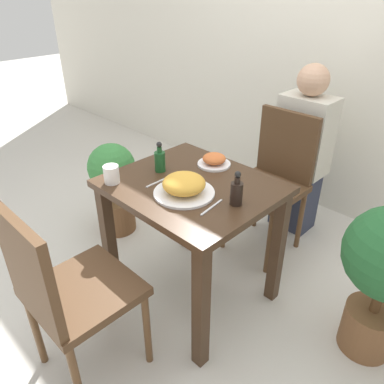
% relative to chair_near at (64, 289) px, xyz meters
% --- Properties ---
extents(ground_plane, '(16.00, 16.00, 0.00)m').
position_rel_chair_near_xyz_m(ground_plane, '(0.01, 0.73, -0.52)').
color(ground_plane, beige).
extents(wall_back, '(8.00, 0.05, 2.60)m').
position_rel_chair_near_xyz_m(wall_back, '(0.01, 2.18, 0.78)').
color(wall_back, beige).
rests_on(wall_back, ground_plane).
extents(dining_table, '(0.80, 0.70, 0.73)m').
position_rel_chair_near_xyz_m(dining_table, '(0.01, 0.73, 0.07)').
color(dining_table, '#3D2819').
rests_on(dining_table, ground_plane).
extents(chair_near, '(0.42, 0.42, 0.92)m').
position_rel_chair_near_xyz_m(chair_near, '(0.00, 0.00, 0.00)').
color(chair_near, '#4C331E').
rests_on(chair_near, ground_plane).
extents(chair_far, '(0.42, 0.42, 0.92)m').
position_rel_chair_near_xyz_m(chair_far, '(0.03, 1.44, 0.00)').
color(chair_far, '#4C331E').
rests_on(chair_far, ground_plane).
extents(food_plate, '(0.29, 0.29, 0.10)m').
position_rel_chair_near_xyz_m(food_plate, '(0.05, 0.63, 0.25)').
color(food_plate, white).
rests_on(food_plate, dining_table).
extents(side_plate, '(0.18, 0.18, 0.07)m').
position_rel_chair_near_xyz_m(side_plate, '(-0.06, 0.96, 0.24)').
color(side_plate, white).
rests_on(side_plate, dining_table).
extents(drink_cup, '(0.08, 0.08, 0.09)m').
position_rel_chair_near_xyz_m(drink_cup, '(-0.28, 0.46, 0.25)').
color(drink_cup, white).
rests_on(drink_cup, dining_table).
extents(sauce_bottle, '(0.06, 0.06, 0.16)m').
position_rel_chair_near_xyz_m(sauce_bottle, '(0.28, 0.73, 0.27)').
color(sauce_bottle, black).
rests_on(sauce_bottle, dining_table).
extents(condiment_bottle, '(0.06, 0.06, 0.16)m').
position_rel_chair_near_xyz_m(condiment_bottle, '(-0.21, 0.71, 0.27)').
color(condiment_bottle, '#194C23').
rests_on(condiment_bottle, dining_table).
extents(fork_utensil, '(0.01, 0.18, 0.00)m').
position_rel_chair_near_xyz_m(fork_utensil, '(-0.12, 0.63, 0.21)').
color(fork_utensil, silver).
rests_on(fork_utensil, dining_table).
extents(spoon_utensil, '(0.03, 0.16, 0.00)m').
position_rel_chair_near_xyz_m(spoon_utensil, '(0.23, 0.63, 0.21)').
color(spoon_utensil, silver).
rests_on(spoon_utensil, dining_table).
extents(potted_plant_left, '(0.32, 0.32, 0.66)m').
position_rel_chair_near_xyz_m(potted_plant_left, '(-0.84, 0.81, -0.14)').
color(potted_plant_left, brown).
rests_on(potted_plant_left, ground_plane).
extents(person_figure, '(0.34, 0.22, 1.17)m').
position_rel_chair_near_xyz_m(person_figure, '(0.04, 1.75, 0.06)').
color(person_figure, '#2D3347').
rests_on(person_figure, ground_plane).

